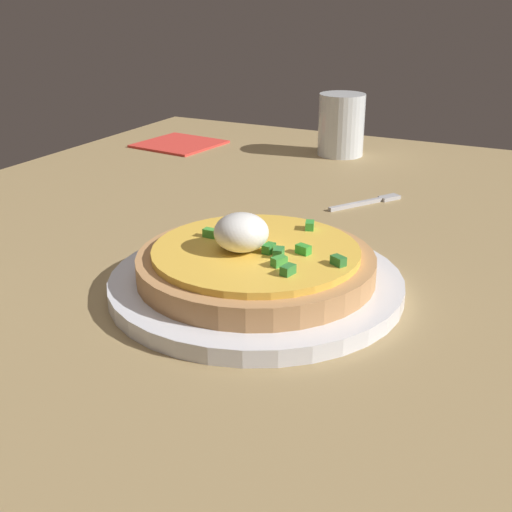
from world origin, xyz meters
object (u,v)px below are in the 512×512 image
Objects in this scene: pizza at (255,261)px; cup_far at (341,127)px; fork at (371,201)px; napkin at (179,144)px; plate at (256,284)px.

cup_far reaches higher than pizza.
fork is 0.78× the size of napkin.
pizza is 2.19× the size of fork.
cup_far is at bearing 61.12° from fork.
cup_far is at bearing 11.95° from pizza.
pizza is 61.36cm from napkin.
plate is at bearing -36.56° from pizza.
napkin is at bearing 102.38° from cup_far.
cup_far reaches higher than fork.
pizza is at bearing 143.44° from plate.
plate is at bearing -140.60° from napkin.
napkin is at bearing 99.45° from fork.
napkin is at bearing 39.33° from pizza.
napkin is (16.91, 40.18, -0.05)cm from fork.
cup_far reaches higher than napkin.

